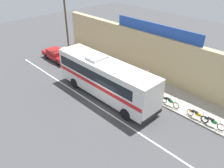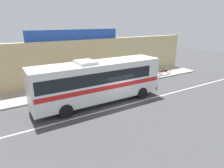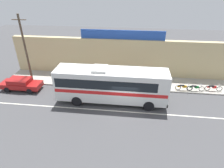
{
  "view_description": "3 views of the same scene",
  "coord_description": "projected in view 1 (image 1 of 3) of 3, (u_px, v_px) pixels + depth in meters",
  "views": [
    {
      "loc": [
        12.28,
        -11.41,
        12.02
      ],
      "look_at": [
        -1.36,
        1.7,
        1.01
      ],
      "focal_mm": 36.35,
      "sensor_mm": 36.0,
      "label": 1
    },
    {
      "loc": [
        -8.49,
        -12.9,
        6.75
      ],
      "look_at": [
        0.34,
        1.63,
        1.17
      ],
      "focal_mm": 30.85,
      "sensor_mm": 36.0,
      "label": 2
    },
    {
      "loc": [
        0.61,
        -15.8,
        11.35
      ],
      "look_at": [
        -1.49,
        2.1,
        1.37
      ],
      "focal_mm": 30.76,
      "sensor_mm": 36.0,
      "label": 3
    }
  ],
  "objects": [
    {
      "name": "storefront_billboard",
      "position": [
        156.0,
        29.0,
        22.76
      ],
      "size": [
        10.25,
        0.12,
        1.1
      ],
      "primitive_type": "cube",
      "color": "#234CAD",
      "rests_on": "storefront_facade"
    },
    {
      "name": "pedestrian_far_left",
      "position": [
        147.0,
        76.0,
        23.05
      ],
      "size": [
        0.3,
        0.48,
        1.66
      ],
      "color": "navy",
      "rests_on": "sidewalk_slab"
    },
    {
      "name": "motorcycle_black",
      "position": [
        170.0,
        101.0,
        20.12
      ],
      "size": [
        1.88,
        0.56,
        0.94
      ],
      "color": "black",
      "rests_on": "sidewalk_slab"
    },
    {
      "name": "storefront_facade",
      "position": [
        160.0,
        59.0,
        23.72
      ],
      "size": [
        30.0,
        0.7,
        4.8
      ],
      "primitive_type": "cube",
      "color": "tan",
      "rests_on": "ground_plane"
    },
    {
      "name": "parked_car",
      "position": [
        57.0,
        55.0,
        28.92
      ],
      "size": [
        4.58,
        1.82,
        1.37
      ],
      "color": "maroon",
      "rests_on": "ground_plane"
    },
    {
      "name": "intercity_bus",
      "position": [
        105.0,
        77.0,
        20.97
      ],
      "size": [
        11.16,
        2.69,
        3.78
      ],
      "color": "silver",
      "rests_on": "ground_plane"
    },
    {
      "name": "utility_pole",
      "position": [
        67.0,
        25.0,
        27.74
      ],
      "size": [
        1.6,
        0.22,
        8.01
      ],
      "color": "brown",
      "rests_on": "sidewalk_slab"
    },
    {
      "name": "motorcycle_orange",
      "position": [
        197.0,
        114.0,
        18.5
      ],
      "size": [
        1.85,
        0.56,
        0.94
      ],
      "color": "black",
      "rests_on": "sidewalk_slab"
    },
    {
      "name": "sidewalk_slab",
      "position": [
        145.0,
        85.0,
        23.61
      ],
      "size": [
        30.0,
        3.6,
        0.14
      ],
      "primitive_type": "cube",
      "color": "#A8A399",
      "rests_on": "ground_plane"
    },
    {
      "name": "road_center_stripe",
      "position": [
        102.0,
        109.0,
        20.05
      ],
      "size": [
        30.0,
        0.14,
        0.01
      ],
      "primitive_type": "cube",
      "color": "silver",
      "rests_on": "ground_plane"
    },
    {
      "name": "ground_plane",
      "position": [
        109.0,
        106.0,
        20.53
      ],
      "size": [
        70.0,
        70.0,
        0.0
      ],
      "primitive_type": "plane",
      "color": "#444447"
    },
    {
      "name": "motorcycle_red",
      "position": [
        213.0,
        122.0,
        17.68
      ],
      "size": [
        1.89,
        0.56,
        0.94
      ],
      "color": "black",
      "rests_on": "sidewalk_slab"
    }
  ]
}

